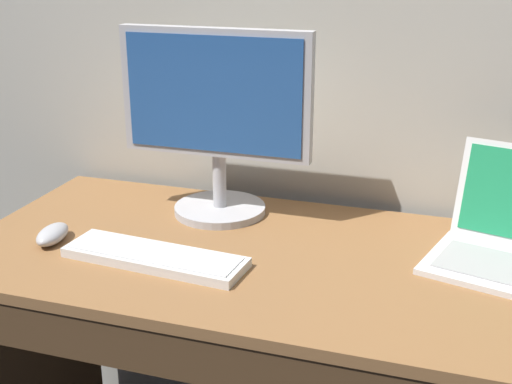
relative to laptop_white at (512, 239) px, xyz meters
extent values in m
cube|color=olive|center=(-0.43, -0.12, -0.06)|extent=(1.52, 0.67, 0.02)
cube|color=#4E351E|center=(-1.17, -0.12, -0.46)|extent=(0.03, 0.61, 0.76)
cube|color=#4E351E|center=(-0.43, -0.44, -0.13)|extent=(1.46, 0.02, 0.10)
cube|color=white|center=(-0.01, -0.05, -0.05)|extent=(0.35, 0.30, 0.01)
cube|color=#ACACAC|center=(-0.02, -0.06, -0.04)|extent=(0.28, 0.21, 0.00)
cylinder|color=#B7B7BC|center=(-0.69, 0.07, -0.04)|extent=(0.23, 0.23, 0.02)
cylinder|color=#B7B7BC|center=(-0.69, 0.07, 0.04)|extent=(0.03, 0.03, 0.14)
cube|color=#B7B7BC|center=(-0.69, 0.05, 0.26)|extent=(0.47, 0.03, 0.30)
cube|color=#28569E|center=(-0.69, 0.04, 0.26)|extent=(0.43, 0.00, 0.27)
cube|color=white|center=(-0.72, -0.24, -0.04)|extent=(0.41, 0.15, 0.02)
cube|color=silver|center=(-0.72, -0.24, -0.03)|extent=(0.38, 0.13, 0.00)
ellipsoid|color=#B7B7BC|center=(-0.99, -0.22, -0.03)|extent=(0.07, 0.12, 0.04)
camera|label=1|loc=(-0.11, -1.41, 0.59)|focal=47.51mm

